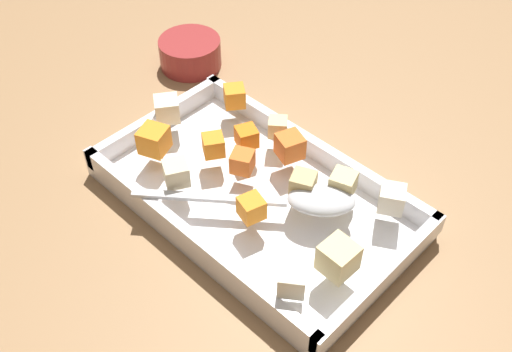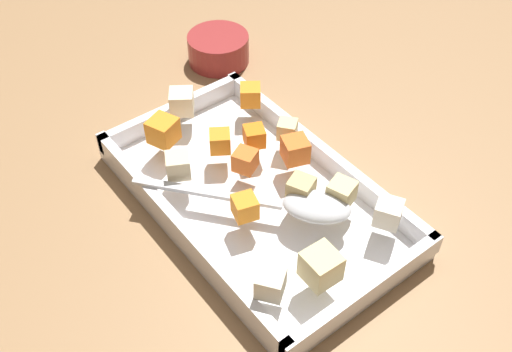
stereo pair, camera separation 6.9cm
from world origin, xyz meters
name	(u,v)px [view 1 (the left image)]	position (x,y,z in m)	size (l,w,h in m)	color
ground_plane	(243,213)	(0.00, 0.00, 0.00)	(4.00, 4.00, 0.00)	#936D47
baking_dish	(256,199)	(0.00, -0.02, 0.01)	(0.37, 0.21, 0.04)	silver
carrot_chunk_corner_ne	(292,147)	(0.00, -0.08, 0.05)	(0.03, 0.03, 0.03)	orange
carrot_chunk_center	(213,145)	(0.07, -0.02, 0.05)	(0.02, 0.02, 0.02)	orange
carrot_chunk_heap_side	(247,137)	(0.05, -0.06, 0.05)	(0.02, 0.02, 0.02)	orange
carrot_chunk_front_center	(242,161)	(0.02, -0.02, 0.05)	(0.02, 0.02, 0.02)	orange
carrot_chunk_near_spoon	(235,96)	(0.12, -0.10, 0.05)	(0.03, 0.03, 0.03)	orange
carrot_chunk_corner_sw	(154,140)	(0.12, 0.03, 0.06)	(0.03, 0.03, 0.03)	orange
carrot_chunk_near_left	(251,208)	(-0.03, 0.02, 0.05)	(0.02, 0.02, 0.02)	orange
potato_chunk_rim_edge	(338,258)	(-0.14, 0.01, 0.06)	(0.03, 0.03, 0.03)	#E0CC89
potato_chunk_far_left	(167,109)	(0.16, -0.02, 0.06)	(0.03, 0.03, 0.03)	beige
potato_chunk_far_right	(176,173)	(0.06, 0.04, 0.05)	(0.03, 0.03, 0.03)	beige
potato_chunk_corner_nw	(343,183)	(-0.08, -0.08, 0.05)	(0.03, 0.03, 0.03)	#E0CC89
potato_chunk_mid_right	(303,184)	(-0.05, -0.04, 0.05)	(0.03, 0.03, 0.03)	tan
potato_chunk_back_center	(278,127)	(0.04, -0.10, 0.05)	(0.02, 0.02, 0.02)	#E0CC89
parsnip_chunk_under_handle	(292,280)	(-0.13, 0.06, 0.05)	(0.03, 0.03, 0.03)	beige
parsnip_chunk_heap_top	(392,198)	(-0.13, -0.09, 0.05)	(0.03, 0.03, 0.03)	silver
serving_spoon	(309,200)	(-0.07, -0.03, 0.05)	(0.21, 0.18, 0.02)	silver
small_prep_bowl	(190,53)	(0.27, -0.16, 0.02)	(0.09, 0.09, 0.04)	maroon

